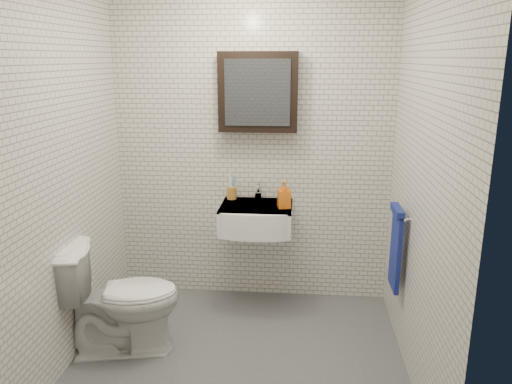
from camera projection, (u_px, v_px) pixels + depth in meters
ground at (238, 359)px, 3.33m from camera, size 2.20×2.00×0.01m
room_shell at (236, 143)px, 2.95m from camera, size 2.22×2.02×2.51m
washbasin at (256, 218)px, 3.84m from camera, size 0.55×0.50×0.20m
faucet at (258, 192)px, 3.98m from camera, size 0.06×0.20×0.15m
mirror_cabinet at (258, 92)px, 3.78m from camera, size 0.60×0.15×0.60m
towel_rail at (396, 245)px, 3.39m from camera, size 0.09×0.30×0.58m
toothbrush_cup at (232, 192)px, 4.02m from camera, size 0.10×0.10×0.22m
soap_bottle at (284, 194)px, 3.77m from camera, size 0.11×0.11×0.21m
toilet at (121, 298)px, 3.36m from camera, size 0.84×0.59×0.78m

